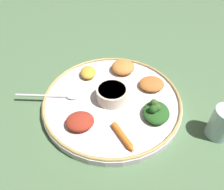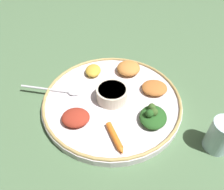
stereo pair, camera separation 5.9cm
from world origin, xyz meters
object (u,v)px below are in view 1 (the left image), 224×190
object	(u,v)px
carrot_near_spoon	(123,137)
drinking_glass	(221,125)
spoon	(57,96)
center_bowl	(112,94)
greens_pile	(156,111)

from	to	relation	value
carrot_near_spoon	drinking_glass	size ratio (longest dim) A/B	1.05
spoon	carrot_near_spoon	size ratio (longest dim) A/B	1.55
center_bowl	spoon	world-z (taller)	center_bowl
spoon	greens_pile	xyz separation A→B (m)	(-0.16, 0.23, 0.01)
center_bowl	carrot_near_spoon	distance (m)	0.14
carrot_near_spoon	drinking_glass	xyz separation A→B (m)	(-0.20, 0.13, 0.01)
drinking_glass	spoon	bearing A→B (deg)	-55.53
center_bowl	drinking_glass	distance (m)	0.28
carrot_near_spoon	drinking_glass	bearing A→B (deg)	146.04
carrot_near_spoon	drinking_glass	world-z (taller)	drinking_glass
carrot_near_spoon	drinking_glass	distance (m)	0.24
center_bowl	greens_pile	distance (m)	0.13
center_bowl	greens_pile	xyz separation A→B (m)	(-0.05, 0.12, -0.00)
greens_pile	drinking_glass	size ratio (longest dim) A/B	1.20
center_bowl	carrot_near_spoon	xyz separation A→B (m)	(0.07, 0.12, -0.01)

